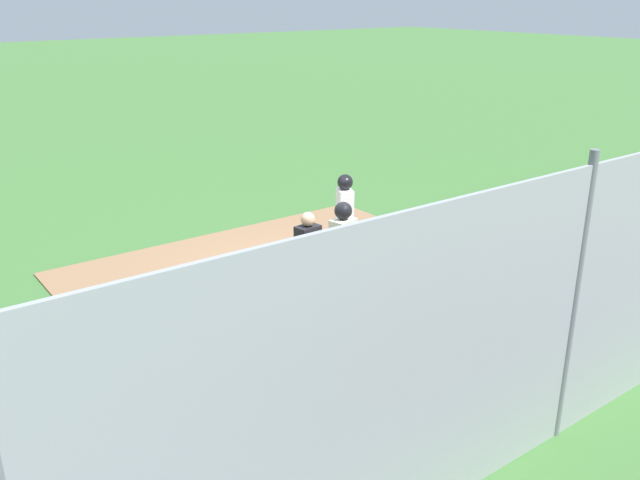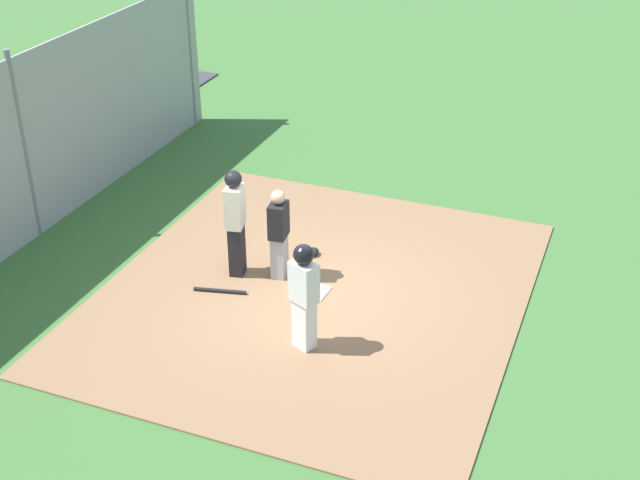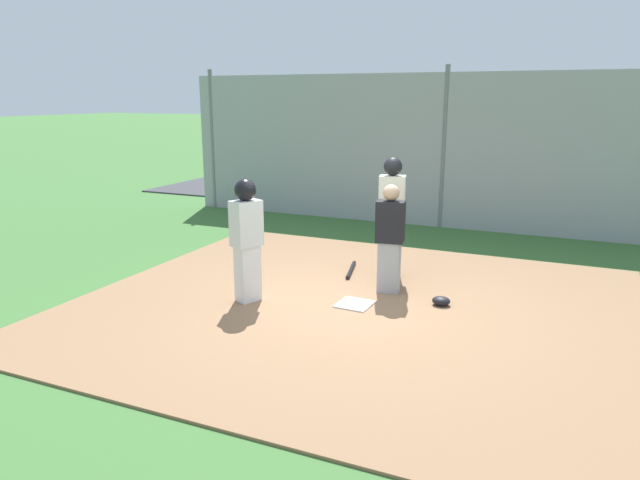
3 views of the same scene
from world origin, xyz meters
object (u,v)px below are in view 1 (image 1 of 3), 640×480
(catcher, at_px, (308,256))
(catcher_mask, at_px, (259,305))
(runner, at_px, (345,211))
(home_plate, at_px, (297,283))
(baseball_bat, at_px, (373,300))
(umpire, at_px, (343,255))

(catcher, xyz_separation_m, catcher_mask, (-0.81, 0.25, -0.73))
(catcher, relative_size, runner, 0.92)
(home_plate, xyz_separation_m, catcher, (-0.25, -0.70, 0.78))
(catcher, height_order, runner, runner)
(runner, xyz_separation_m, catcher_mask, (-2.44, -0.86, -0.89))
(catcher, bearing_deg, runner, -62.94)
(runner, distance_m, catcher_mask, 2.74)
(home_plate, bearing_deg, catcher_mask, -156.99)
(home_plate, bearing_deg, baseball_bat, -67.51)
(home_plate, relative_size, baseball_bat, 0.52)
(catcher, bearing_deg, baseball_bat, -136.41)
(umpire, xyz_separation_m, runner, (1.45, 1.78, -0.02))
(home_plate, distance_m, runner, 1.72)
(runner, bearing_deg, baseball_bat, 89.53)
(umpire, xyz_separation_m, baseball_bat, (0.64, -0.00, -0.94))
(umpire, distance_m, runner, 2.29)
(home_plate, distance_m, umpire, 1.67)
(baseball_bat, xyz_separation_m, catcher_mask, (-1.63, 0.92, 0.03))
(umpire, xyz_separation_m, catcher_mask, (-0.99, 0.92, -0.91))
(catcher, distance_m, runner, 1.98)
(catcher_mask, bearing_deg, runner, 19.38)
(catcher_mask, bearing_deg, catcher, -17.36)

